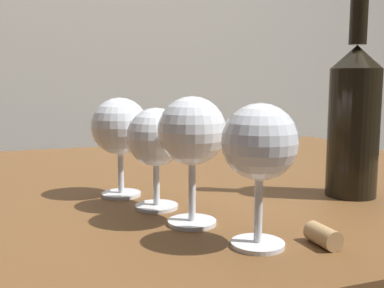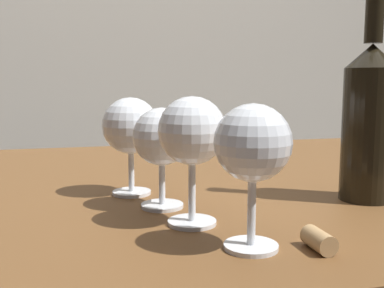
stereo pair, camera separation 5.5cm
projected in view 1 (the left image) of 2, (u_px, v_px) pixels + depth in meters
name	position (u px, v px, depth m)	size (l,w,h in m)	color
dining_table	(174.00, 230.00, 0.84)	(1.22, 0.93, 0.76)	brown
wine_glass_chardonnay	(260.00, 144.00, 0.48)	(0.08, 0.08, 0.15)	white
wine_glass_rose	(192.00, 134.00, 0.55)	(0.08, 0.08, 0.16)	white
wine_glass_white	(156.00, 138.00, 0.62)	(0.08, 0.08, 0.14)	white
wine_glass_amber	(120.00, 128.00, 0.69)	(0.09, 0.09, 0.15)	white
wine_bottle	(354.00, 117.00, 0.69)	(0.08, 0.08, 0.33)	black
cork	(323.00, 236.00, 0.49)	(0.02, 0.02, 0.04)	tan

